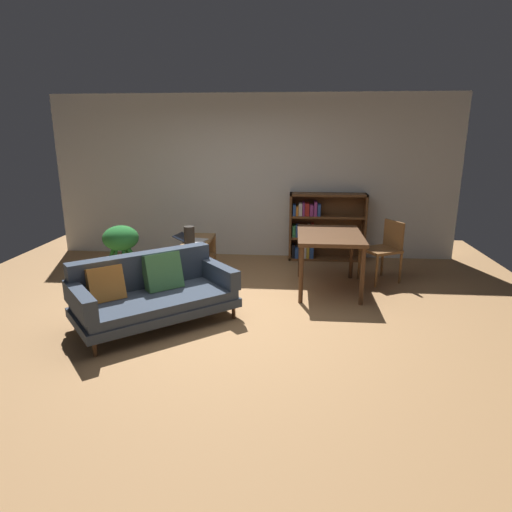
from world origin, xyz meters
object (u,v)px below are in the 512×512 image
(potted_floor_plant, at_px, (121,244))
(desk_speaker, at_px, (189,237))
(dining_chair_near, at_px, (385,247))
(media_console, at_px, (196,261))
(open_laptop, at_px, (192,240))
(fabric_couch, at_px, (151,291))
(dining_table, at_px, (330,240))
(bookshelf, at_px, (321,227))

(potted_floor_plant, bearing_deg, desk_speaker, -3.59)
(dining_chair_near, bearing_deg, media_console, -177.02)
(open_laptop, bearing_deg, fabric_couch, -93.50)
(fabric_couch, relative_size, dining_table, 1.61)
(open_laptop, relative_size, dining_table, 0.42)
(open_laptop, distance_m, desk_speaker, 0.36)
(open_laptop, relative_size, desk_speaker, 1.71)
(dining_table, height_order, dining_chair_near, dining_chair_near)
(open_laptop, relative_size, dining_chair_near, 0.57)
(dining_table, bearing_deg, fabric_couch, -149.04)
(fabric_couch, height_order, open_laptop, fabric_couch)
(media_console, xyz_separation_m, open_laptop, (-0.07, 0.07, 0.31))
(dining_table, distance_m, bookshelf, 1.55)
(media_console, bearing_deg, dining_chair_near, 2.98)
(fabric_couch, height_order, desk_speaker, desk_speaker)
(media_console, height_order, dining_table, dining_table)
(dining_chair_near, height_order, bookshelf, bookshelf)
(desk_speaker, distance_m, dining_table, 1.91)
(open_laptop, bearing_deg, dining_chair_near, 1.37)
(desk_speaker, bearing_deg, bookshelf, 38.31)
(fabric_couch, bearing_deg, potted_floor_plant, 122.57)
(potted_floor_plant, xyz_separation_m, bookshelf, (2.90, 1.43, 0.00))
(media_console, bearing_deg, desk_speaker, -94.63)
(dining_chair_near, bearing_deg, bookshelf, 127.83)
(desk_speaker, height_order, dining_table, desk_speaker)
(open_laptop, distance_m, dining_table, 2.00)
(media_console, bearing_deg, open_laptop, 132.08)
(media_console, height_order, dining_chair_near, dining_chair_near)
(dining_table, xyz_separation_m, dining_chair_near, (0.83, 0.45, -0.19))
(open_laptop, relative_size, potted_floor_plant, 0.61)
(fabric_couch, relative_size, potted_floor_plant, 2.32)
(dining_table, relative_size, dining_chair_near, 1.34)
(open_laptop, xyz_separation_m, desk_speaker, (0.05, -0.33, 0.12))
(open_laptop, height_order, bookshelf, bookshelf)
(media_console, xyz_separation_m, dining_chair_near, (2.72, 0.14, 0.24))
(fabric_couch, distance_m, dining_chair_near, 3.35)
(media_console, xyz_separation_m, desk_speaker, (-0.02, -0.26, 0.43))
(open_laptop, bearing_deg, potted_floor_plant, -164.47)
(open_laptop, bearing_deg, desk_speaker, -81.95)
(bookshelf, bearing_deg, potted_floor_plant, -153.76)
(bookshelf, bearing_deg, open_laptop, -149.04)
(fabric_couch, xyz_separation_m, media_console, (0.17, 1.54, -0.10))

